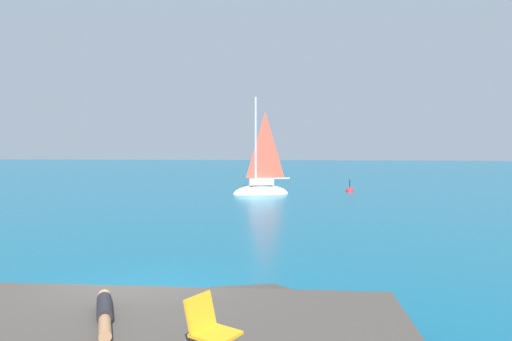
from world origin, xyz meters
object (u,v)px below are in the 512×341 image
object	(u,v)px
marker_buoy	(350,191)
sailboat_near	(261,188)
person_sunbather	(104,311)
beach_chair	(209,325)

from	to	relation	value
marker_buoy	sailboat_near	bearing A→B (deg)	-160.96
person_sunbather	beach_chair	world-z (taller)	beach_chair
marker_buoy	beach_chair	bearing A→B (deg)	-100.96
beach_chair	marker_buoy	distance (m)	27.11
person_sunbather	marker_buoy	size ratio (longest dim) A/B	1.47
beach_chair	sailboat_near	bearing A→B (deg)	122.82
beach_chair	marker_buoy	xyz separation A→B (m)	(5.15, 26.59, -1.08)
sailboat_near	marker_buoy	distance (m)	6.41
sailboat_near	beach_chair	xyz separation A→B (m)	(0.90, -24.50, 0.71)
sailboat_near	beach_chair	bearing A→B (deg)	79.23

